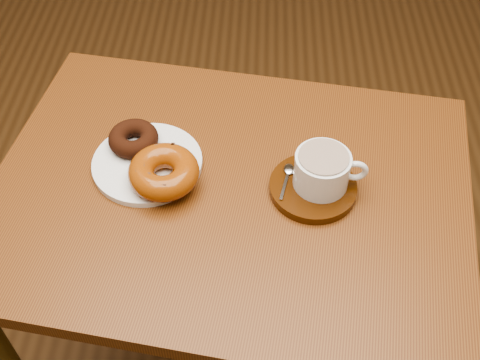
{
  "coord_description": "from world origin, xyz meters",
  "views": [
    {
      "loc": [
        0.16,
        -0.68,
        1.65
      ],
      "look_at": [
        0.13,
        0.04,
        0.84
      ],
      "focal_mm": 45.0,
      "sensor_mm": 36.0,
      "label": 1
    }
  ],
  "objects_px": {
    "coffee_cup": "(323,170)",
    "saucer": "(313,188)",
    "cafe_table": "(230,230)",
    "donut_plate": "(147,163)"
  },
  "relations": [
    {
      "from": "saucer",
      "to": "donut_plate",
      "type": "bearing_deg",
      "value": 170.57
    },
    {
      "from": "coffee_cup",
      "to": "saucer",
      "type": "bearing_deg",
      "value": -157.63
    },
    {
      "from": "cafe_table",
      "to": "saucer",
      "type": "xyz_separation_m",
      "value": [
        0.15,
        -0.0,
        0.14
      ]
    },
    {
      "from": "cafe_table",
      "to": "donut_plate",
      "type": "bearing_deg",
      "value": 171.61
    },
    {
      "from": "saucer",
      "to": "cafe_table",
      "type": "bearing_deg",
      "value": 178.75
    },
    {
      "from": "cafe_table",
      "to": "saucer",
      "type": "relative_size",
      "value": 6.08
    },
    {
      "from": "saucer",
      "to": "coffee_cup",
      "type": "xyz_separation_m",
      "value": [
        0.01,
        0.01,
        0.04
      ]
    },
    {
      "from": "cafe_table",
      "to": "saucer",
      "type": "bearing_deg",
      "value": 7.41
    },
    {
      "from": "coffee_cup",
      "to": "cafe_table",
      "type": "bearing_deg",
      "value": -177.42
    },
    {
      "from": "saucer",
      "to": "coffee_cup",
      "type": "relative_size",
      "value": 1.21
    }
  ]
}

